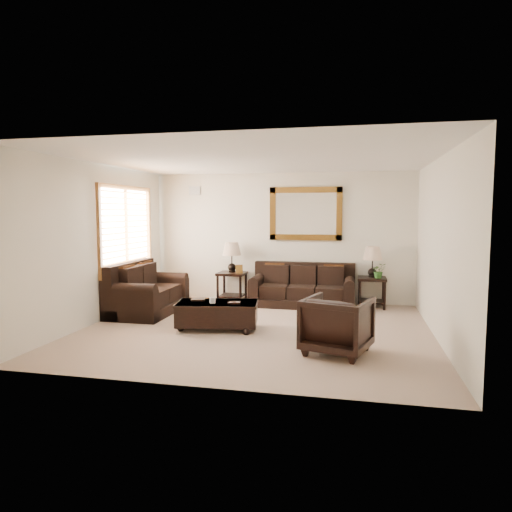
% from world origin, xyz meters
% --- Properties ---
extents(room, '(5.51, 5.01, 2.71)m').
position_xyz_m(room, '(0.00, 0.00, 1.35)').
color(room, gray).
rests_on(room, ground).
extents(window, '(0.07, 1.96, 1.66)m').
position_xyz_m(window, '(-2.70, 0.90, 1.55)').
color(window, white).
rests_on(window, room).
extents(mirror, '(1.50, 0.06, 1.10)m').
position_xyz_m(mirror, '(0.52, 2.47, 1.85)').
color(mirror, '#513710').
rests_on(mirror, room).
extents(air_vent, '(0.25, 0.02, 0.18)m').
position_xyz_m(air_vent, '(-1.90, 2.48, 2.35)').
color(air_vent, '#999999').
rests_on(air_vent, room).
extents(sofa, '(2.07, 0.89, 0.85)m').
position_xyz_m(sofa, '(0.52, 2.09, 0.31)').
color(sofa, black).
rests_on(sofa, room).
extents(loveseat, '(1.00, 1.68, 0.95)m').
position_xyz_m(loveseat, '(-2.29, 0.78, 0.35)').
color(loveseat, black).
rests_on(loveseat, room).
extents(end_table_left, '(0.57, 0.57, 1.25)m').
position_xyz_m(end_table_left, '(-0.99, 2.18, 0.82)').
color(end_table_left, black).
rests_on(end_table_left, room).
extents(end_table_right, '(0.55, 0.55, 1.21)m').
position_xyz_m(end_table_right, '(1.88, 2.19, 0.79)').
color(end_table_right, black).
rests_on(end_table_right, room).
extents(coffee_table, '(1.39, 0.90, 0.55)m').
position_xyz_m(coffee_table, '(-0.61, -0.09, 0.27)').
color(coffee_table, black).
rests_on(coffee_table, room).
extents(armchair, '(1.00, 0.97, 0.84)m').
position_xyz_m(armchair, '(1.33, -0.96, 0.42)').
color(armchair, black).
rests_on(armchair, floor).
extents(potted_plant, '(0.34, 0.36, 0.23)m').
position_xyz_m(potted_plant, '(2.00, 2.09, 0.71)').
color(potted_plant, '#29541C').
rests_on(potted_plant, end_table_right).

